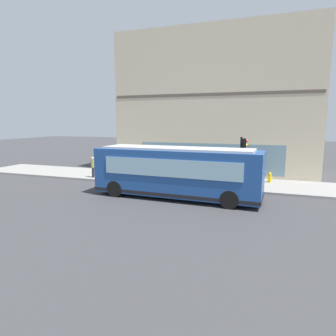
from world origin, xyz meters
name	(u,v)px	position (x,y,z in m)	size (l,w,h in m)	color
ground	(183,198)	(0.00, 0.00, 0.00)	(120.00, 120.00, 0.00)	#38383A
sidewalk_curb	(202,181)	(4.93, 0.00, 0.07)	(4.65, 40.00, 0.15)	gray
building_corner	(217,105)	(10.59, 0.00, 6.11)	(6.74, 17.05, 12.25)	beige
city_bus_nearside	(176,173)	(-0.04, 0.45, 1.55)	(2.90, 10.12, 3.07)	#1E478C
traffic_light_near_corner	(243,153)	(3.21, -3.13, 2.55)	(0.32, 0.49, 3.45)	black
fire_hydrant	(270,177)	(5.93, -4.89, 0.51)	(0.35, 0.35, 0.74)	yellow
pedestrian_near_building_entrance	(203,164)	(6.24, 0.23, 1.21)	(0.32, 0.32, 1.82)	gold
pedestrian_near_hydrant	(259,168)	(6.68, -4.04, 1.08)	(0.32, 0.32, 1.63)	#8C3F8C
pedestrian_by_light_pole	(93,166)	(3.30, 8.53, 1.10)	(0.32, 0.32, 1.66)	black
newspaper_vending_box	(167,174)	(4.36, 2.62, 0.60)	(0.44, 0.43, 0.90)	#263F99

